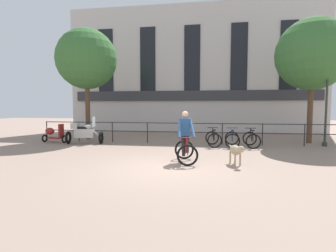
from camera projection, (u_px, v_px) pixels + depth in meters
The scene contains 13 objects.
ground_plane at pixel (167, 167), 7.97m from camera, with size 60.00×60.00×0.00m, color gray.
canal_railing at pixel (184, 129), 13.04m from camera, with size 15.05×0.05×1.05m.
building_facade at pixel (192, 69), 18.46m from camera, with size 18.00×0.72×8.96m.
cyclist_with_bike at pixel (185, 139), 8.77m from camera, with size 0.89×1.28×1.70m.
dog at pixel (236, 151), 8.27m from camera, with size 0.47×0.93×0.66m.
parked_motorcycle at pixel (84, 133), 12.97m from camera, with size 1.82×0.87×1.35m.
parked_bicycle_near_lamp at pixel (213, 139), 12.19m from camera, with size 0.77×1.17×0.86m.
parked_bicycle_mid_left at pixel (232, 139), 12.06m from camera, with size 0.72×1.14×0.86m.
parked_bicycle_mid_right at pixel (251, 139), 11.92m from camera, with size 0.66×1.11×0.86m.
parked_scooter at pixel (54, 134), 13.44m from camera, with size 1.32×0.54×0.96m.
street_lamp at pixel (327, 92), 12.01m from camera, with size 0.28×0.28×4.52m.
tree_canalside_left at pixel (87, 59), 14.51m from camera, with size 3.33×3.33×6.14m.
tree_canalside_right at pixel (312, 55), 12.95m from camera, with size 3.55×3.55×6.20m.
Camera 1 is at (1.29, -7.75, 1.86)m, focal length 28.00 mm.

